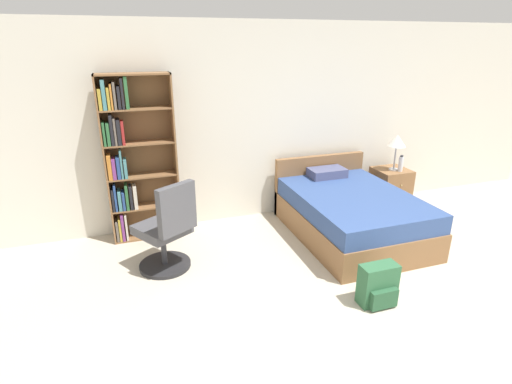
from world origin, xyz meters
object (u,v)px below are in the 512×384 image
at_px(bookshelf, 132,159).
at_px(bed, 349,213).
at_px(nightstand, 390,187).
at_px(backpack_green, 378,286).
at_px(office_chair, 167,232).
at_px(table_lamp, 397,142).
at_px(water_bottle, 401,164).

distance_m(bookshelf, bed, 2.78).
bearing_deg(bed, nightstand, 30.67).
relative_size(bed, backpack_green, 4.69).
distance_m(office_chair, table_lamp, 3.49).
height_order(office_chair, nightstand, office_chair).
distance_m(office_chair, nightstand, 3.47).
height_order(water_bottle, backpack_green, water_bottle).
bearing_deg(water_bottle, office_chair, -169.03).
relative_size(bed, office_chair, 1.85).
relative_size(table_lamp, backpack_green, 1.29).
relative_size(bookshelf, nightstand, 3.51).
distance_m(bed, office_chair, 2.30).
bearing_deg(bed, water_bottle, 25.03).
xyz_separation_m(bed, table_lamp, (1.08, 0.61, 0.70)).
height_order(bookshelf, office_chair, bookshelf).
distance_m(office_chair, water_bottle, 3.50).
relative_size(bed, table_lamp, 3.65).
xyz_separation_m(nightstand, backpack_green, (-1.60, -2.02, -0.09)).
bearing_deg(office_chair, bookshelf, 105.92).
xyz_separation_m(office_chair, nightstand, (3.38, 0.78, -0.17)).
relative_size(office_chair, nightstand, 1.79).
xyz_separation_m(bookshelf, water_bottle, (3.69, -0.26, -0.35)).
distance_m(bed, table_lamp, 1.42).
bearing_deg(nightstand, office_chair, -167.00).
height_order(bookshelf, backpack_green, bookshelf).
xyz_separation_m(bed, office_chair, (-2.29, -0.14, 0.16)).
relative_size(bookshelf, backpack_green, 4.96).
distance_m(table_lamp, water_bottle, 0.32).
bearing_deg(bed, office_chair, -176.60).
relative_size(office_chair, water_bottle, 4.30).
bearing_deg(nightstand, backpack_green, -128.35).
bearing_deg(water_bottle, nightstand, 110.54).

